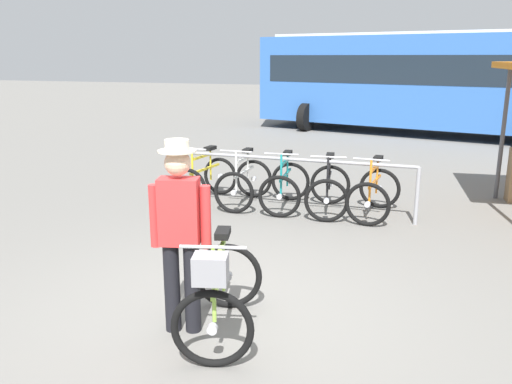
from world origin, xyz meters
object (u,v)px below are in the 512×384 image
object	(u,v)px
racked_bike_black	(328,190)
racked_bike_orange	(374,194)
featured_bicycle	(219,292)
person_with_featured_bike	(180,230)
racked_bike_white	(244,183)
racked_bike_teal	(285,186)
racked_bike_yellow	(205,180)
bus_distant	(419,78)

from	to	relation	value
racked_bike_black	racked_bike_orange	xyz separation A→B (m)	(0.70, -0.01, 0.00)
featured_bicycle	person_with_featured_bike	xyz separation A→B (m)	(-0.37, 0.05, 0.50)
racked_bike_white	racked_bike_orange	world-z (taller)	same
racked_bike_teal	racked_bike_white	bearing A→B (deg)	179.03
racked_bike_teal	person_with_featured_bike	xyz separation A→B (m)	(0.14, -4.05, 0.58)
racked_bike_orange	person_with_featured_bike	xyz separation A→B (m)	(-1.26, -4.03, 0.58)
racked_bike_white	racked_bike_black	bearing A→B (deg)	-0.97
racked_bike_orange	racked_bike_white	bearing A→B (deg)	179.03
racked_bike_yellow	racked_bike_orange	xyz separation A→B (m)	(2.80, -0.05, 0.00)
racked_bike_white	bus_distant	size ratio (longest dim) A/B	0.11
racked_bike_orange	person_with_featured_bike	distance (m)	4.26
racked_bike_teal	racked_bike_orange	xyz separation A→B (m)	(1.40, -0.02, 0.00)
person_with_featured_bike	racked_bike_orange	bearing A→B (deg)	72.71
featured_bicycle	bus_distant	size ratio (longest dim) A/B	0.12
racked_bike_orange	bus_distant	size ratio (longest dim) A/B	0.11
racked_bike_black	person_with_featured_bike	bearing A→B (deg)	-97.82
racked_bike_black	featured_bicycle	world-z (taller)	same
racked_bike_orange	bus_distant	xyz separation A→B (m)	(0.32, 9.55, 1.37)
racked_bike_black	bus_distant	bearing A→B (deg)	83.89
racked_bike_white	racked_bike_black	xyz separation A→B (m)	(1.40, -0.02, -0.00)
racked_bike_teal	featured_bicycle	distance (m)	4.14
racked_bike_yellow	racked_bike_teal	distance (m)	1.40
racked_bike_black	racked_bike_orange	bearing A→B (deg)	-0.97
racked_bike_white	racked_bike_orange	size ratio (longest dim) A/B	0.96
racked_bike_orange	racked_bike_teal	bearing A→B (deg)	179.03
racked_bike_black	racked_bike_yellow	bearing A→B (deg)	179.03
racked_bike_orange	racked_bike_black	bearing A→B (deg)	179.03
racked_bike_yellow	racked_bike_white	size ratio (longest dim) A/B	1.05
racked_bike_teal	bus_distant	distance (m)	9.77
racked_bike_white	person_with_featured_bike	xyz separation A→B (m)	(0.84, -4.07, 0.58)
racked_bike_white	person_with_featured_bike	distance (m)	4.19
racked_bike_teal	racked_bike_black	xyz separation A→B (m)	(0.70, -0.01, 0.00)
racked_bike_yellow	bus_distant	world-z (taller)	bus_distant
racked_bike_orange	person_with_featured_bike	bearing A→B (deg)	-107.29
person_with_featured_bike	bus_distant	distance (m)	13.69
racked_bike_teal	person_with_featured_bike	bearing A→B (deg)	-87.96
racked_bike_black	bus_distant	distance (m)	9.69
racked_bike_black	racked_bike_teal	bearing A→B (deg)	179.03
racked_bike_teal	featured_bicycle	world-z (taller)	same
racked_bike_orange	featured_bicycle	xyz separation A→B (m)	(-0.88, -4.08, 0.08)
racked_bike_white	bus_distant	bearing A→B (deg)	75.72
racked_bike_orange	person_with_featured_bike	world-z (taller)	person_with_featured_bike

